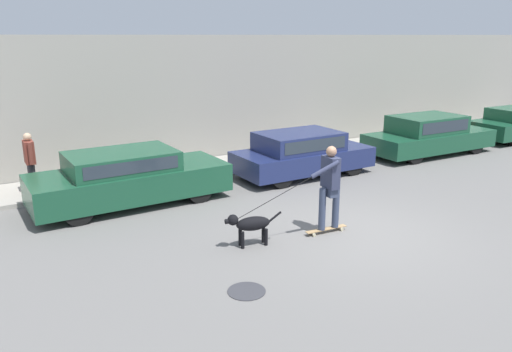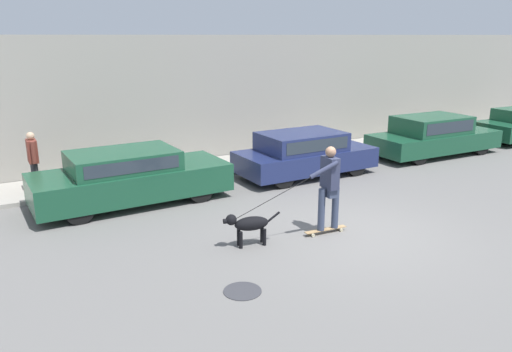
{
  "view_description": "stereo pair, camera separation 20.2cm",
  "coord_description": "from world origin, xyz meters",
  "px_view_note": "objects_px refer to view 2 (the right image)",
  "views": [
    {
      "loc": [
        -6.46,
        -7.09,
        3.85
      ],
      "look_at": [
        -1.27,
        1.75,
        0.95
      ],
      "focal_mm": 35.0,
      "sensor_mm": 36.0,
      "label": 1
    },
    {
      "loc": [
        -6.28,
        -7.19,
        3.85
      ],
      "look_at": [
        -1.27,
        1.75,
        0.95
      ],
      "focal_mm": 35.0,
      "sensor_mm": 36.0,
      "label": 2
    }
  ],
  "objects_px": {
    "dog": "(249,224)",
    "pedestrian_with_bag": "(33,160)",
    "skateboarder": "(329,184)",
    "parked_car_0": "(130,177)",
    "parked_car_1": "(304,154)",
    "parked_car_2": "(433,136)",
    "fire_hydrant": "(469,132)"
  },
  "relations": [
    {
      "from": "skateboarder",
      "to": "pedestrian_with_bag",
      "type": "distance_m",
      "value": 7.28
    },
    {
      "from": "parked_car_1",
      "to": "parked_car_0",
      "type": "bearing_deg",
      "value": 179.52
    },
    {
      "from": "parked_car_0",
      "to": "pedestrian_with_bag",
      "type": "distance_m",
      "value": 2.55
    },
    {
      "from": "parked_car_1",
      "to": "skateboarder",
      "type": "height_order",
      "value": "skateboarder"
    },
    {
      "from": "fire_hydrant",
      "to": "dog",
      "type": "bearing_deg",
      "value": -159.66
    },
    {
      "from": "parked_car_2",
      "to": "dog",
      "type": "relative_size",
      "value": 4.14
    },
    {
      "from": "pedestrian_with_bag",
      "to": "fire_hydrant",
      "type": "xyz_separation_m",
      "value": [
        14.72,
        -0.96,
        -0.54
      ]
    },
    {
      "from": "parked_car_0",
      "to": "parked_car_1",
      "type": "height_order",
      "value": "parked_car_0"
    },
    {
      "from": "dog",
      "to": "fire_hydrant",
      "type": "relative_size",
      "value": 1.49
    },
    {
      "from": "parked_car_1",
      "to": "skateboarder",
      "type": "bearing_deg",
      "value": -118.81
    },
    {
      "from": "parked_car_0",
      "to": "fire_hydrant",
      "type": "relative_size",
      "value": 6.15
    },
    {
      "from": "parked_car_0",
      "to": "fire_hydrant",
      "type": "height_order",
      "value": "parked_car_0"
    },
    {
      "from": "skateboarder",
      "to": "parked_car_1",
      "type": "bearing_deg",
      "value": -114.33
    },
    {
      "from": "pedestrian_with_bag",
      "to": "fire_hydrant",
      "type": "distance_m",
      "value": 14.76
    },
    {
      "from": "dog",
      "to": "pedestrian_with_bag",
      "type": "height_order",
      "value": "pedestrian_with_bag"
    },
    {
      "from": "fire_hydrant",
      "to": "parked_car_2",
      "type": "bearing_deg",
      "value": -164.91
    },
    {
      "from": "parked_car_1",
      "to": "fire_hydrant",
      "type": "xyz_separation_m",
      "value": [
        7.87,
        0.73,
        -0.23
      ]
    },
    {
      "from": "parked_car_0",
      "to": "parked_car_1",
      "type": "distance_m",
      "value": 4.96
    },
    {
      "from": "parked_car_0",
      "to": "dog",
      "type": "xyz_separation_m",
      "value": [
        1.24,
        -3.56,
        -0.2
      ]
    },
    {
      "from": "parked_car_0",
      "to": "parked_car_2",
      "type": "bearing_deg",
      "value": -1.67
    },
    {
      "from": "fire_hydrant",
      "to": "skateboarder",
      "type": "bearing_deg",
      "value": -155.54
    },
    {
      "from": "parked_car_0",
      "to": "dog",
      "type": "bearing_deg",
      "value": -72.51
    },
    {
      "from": "parked_car_0",
      "to": "parked_car_1",
      "type": "relative_size",
      "value": 1.16
    },
    {
      "from": "fire_hydrant",
      "to": "parked_car_1",
      "type": "bearing_deg",
      "value": -174.69
    },
    {
      "from": "skateboarder",
      "to": "fire_hydrant",
      "type": "relative_size",
      "value": 3.31
    },
    {
      "from": "dog",
      "to": "parked_car_0",
      "type": "bearing_deg",
      "value": -59.46
    },
    {
      "from": "pedestrian_with_bag",
      "to": "skateboarder",
      "type": "bearing_deg",
      "value": -48.99
    },
    {
      "from": "skateboarder",
      "to": "parked_car_0",
      "type": "bearing_deg",
      "value": -48.25
    },
    {
      "from": "parked_car_0",
      "to": "pedestrian_with_bag",
      "type": "height_order",
      "value": "pedestrian_with_bag"
    },
    {
      "from": "parked_car_2",
      "to": "skateboarder",
      "type": "bearing_deg",
      "value": -151.26
    },
    {
      "from": "skateboarder",
      "to": "fire_hydrant",
      "type": "xyz_separation_m",
      "value": [
        9.9,
        4.51,
        -0.63
      ]
    },
    {
      "from": "parked_car_2",
      "to": "skateboarder",
      "type": "distance_m",
      "value": 8.13
    }
  ]
}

